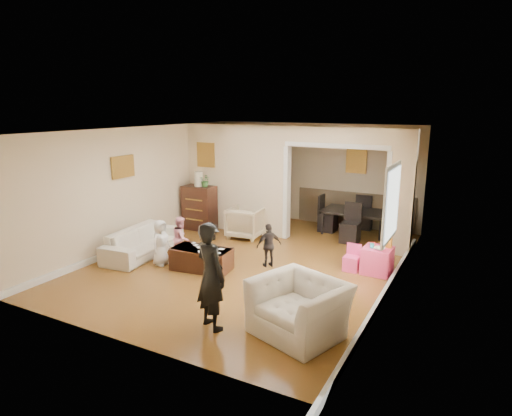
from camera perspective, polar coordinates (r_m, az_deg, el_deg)
The scene contains 27 objects.
floor at distance 8.84m, azimuth -0.61°, elevation -6.90°, with size 7.00×7.00×0.00m, color olive.
partition_left at distance 10.69m, azimuth -2.49°, elevation 3.83°, with size 2.75×0.18×2.60m, color beige.
partition_right at distance 9.37m, azimuth 18.27°, elevation 1.84°, with size 0.55×0.18×2.60m, color beige.
partition_header at distance 9.55m, azimuth 10.53°, elevation 9.30°, with size 2.22×0.18×0.35m, color beige.
window_pane at distance 7.16m, azimuth 17.31°, elevation 0.58°, with size 0.03×0.95×1.10m, color white.
framed_art_partition at distance 10.97m, azimuth -6.53°, elevation 6.90°, with size 0.45×0.03×0.55m, color brown.
framed_art_sofa_wall at distance 9.54m, azimuth -16.95°, elevation 5.17°, with size 0.03×0.55×0.40m, color brown.
framed_art_alcove at distance 11.19m, azimuth 12.94°, elevation 6.00°, with size 0.45×0.03×0.55m, color brown.
sofa at distance 9.41m, azimuth -14.46°, elevation -4.25°, with size 1.94×0.76×0.57m, color silver.
armchair_back at distance 10.30m, azimuth -1.36°, elevation -1.89°, with size 0.76×0.78×0.71m, color #C8B38B.
armchair_front at distance 6.08m, azimuth 5.64°, elevation -12.83°, with size 1.16×1.01×0.75m, color silver.
dresser at distance 11.01m, azimuth -7.38°, elevation 0.03°, with size 0.80×0.45×1.10m, color #361A10.
table_lamp at distance 10.86m, azimuth -7.49°, elevation 3.78°, with size 0.22×0.22×0.36m, color beige.
potted_plant at distance 10.75m, azimuth -6.62°, elevation 3.58°, with size 0.28×0.24×0.31m, color #3A7132.
coffee_table at distance 8.40m, azimuth -7.09°, elevation -6.61°, with size 1.11×0.55×0.42m, color #361911.
coffee_cup at distance 8.22m, azimuth -6.77°, elevation -5.18°, with size 0.10×0.10×0.09m, color silver.
play_table at distance 8.45m, azimuth 15.52°, elevation -6.60°, with size 0.51×0.51×0.49m, color #FF4388.
cereal_box at distance 8.40m, azimuth 16.63°, elevation -3.95°, with size 0.20×0.07×0.30m, color yellow.
cyan_cup at distance 8.34m, azimuth 14.89°, elevation -4.77°, with size 0.08×0.08×0.08m, color #29C1D1.
toy_block at distance 8.50m, azimuth 15.02°, elevation -4.53°, with size 0.08×0.06×0.05m, color red.
play_bowl at distance 8.25m, azimuth 15.79°, elevation -5.13°, with size 0.20×0.20×0.05m, color white.
dining_table at distance 10.75m, azimuth 13.12°, elevation -1.92°, with size 1.69×0.94×0.60m, color black.
adult_person at distance 6.09m, azimuth -5.92°, elevation -8.79°, with size 0.56×0.37×1.53m, color black.
child_kneel_a at distance 8.71m, azimuth -12.31°, elevation -4.41°, with size 0.44×0.29×0.90m, color white.
child_kneel_b at distance 8.95m, azimuth -9.72°, elevation -3.87°, with size 0.43×0.33×0.88m, color pink.
child_toddler at distance 8.43m, azimuth 1.70°, elevation -4.87°, with size 0.50×0.21×0.85m, color black.
craft_papers at distance 8.31m, azimuth -6.54°, elevation -5.29°, with size 0.87×0.49×0.00m.
Camera 1 is at (3.98, -7.29, 3.04)m, focal length 30.70 mm.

